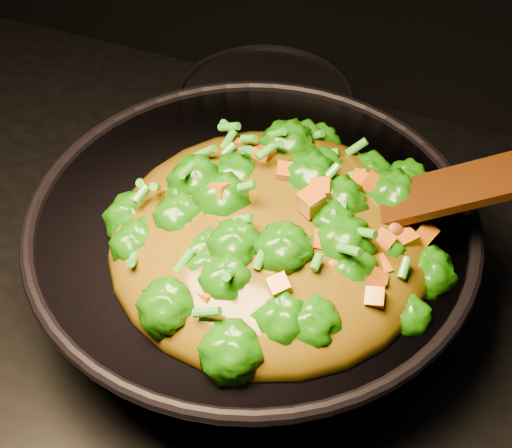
% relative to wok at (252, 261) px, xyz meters
% --- Properties ---
extents(wok, '(0.54, 0.54, 0.12)m').
position_rel_wok_xyz_m(wok, '(0.00, 0.00, 0.00)').
color(wok, black).
rests_on(wok, stovetop).
extents(stir_fry, '(0.37, 0.37, 0.10)m').
position_rel_wok_xyz_m(stir_fry, '(0.03, -0.02, 0.11)').
color(stir_fry, '#185D06').
rests_on(stir_fry, wok).
extents(spatula, '(0.31, 0.15, 0.13)m').
position_rel_wok_xyz_m(spatula, '(0.16, 0.04, 0.11)').
color(spatula, '#341404').
rests_on(spatula, wok).
extents(back_pot, '(0.23, 0.23, 0.11)m').
position_rel_wok_xyz_m(back_pot, '(-0.06, 0.19, -0.00)').
color(back_pot, black).
rests_on(back_pot, stovetop).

